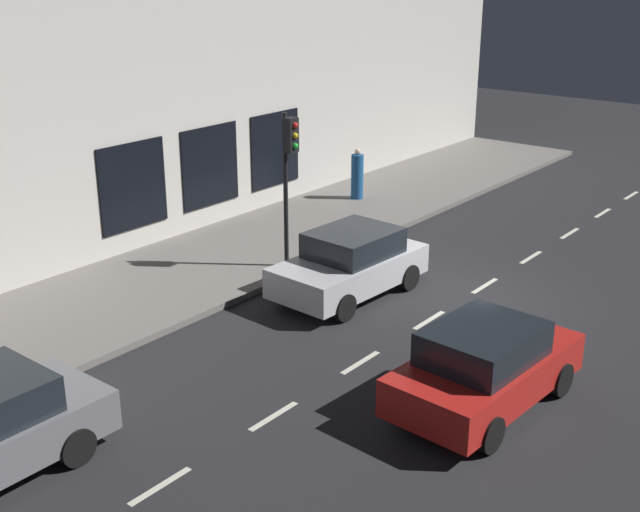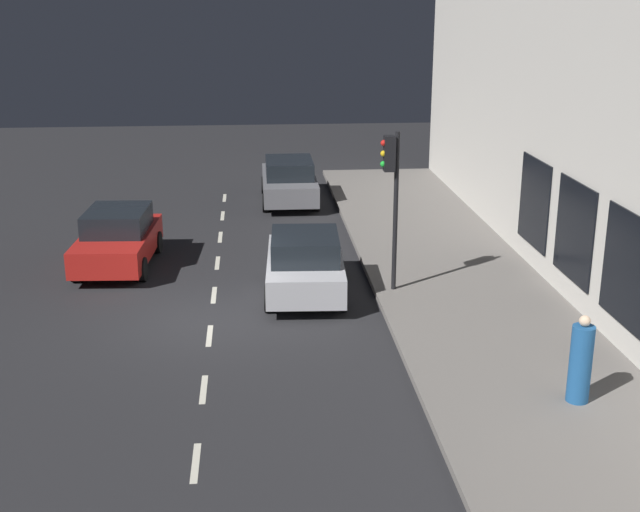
# 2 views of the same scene
# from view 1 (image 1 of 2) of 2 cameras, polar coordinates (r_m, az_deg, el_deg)

# --- Properties ---
(ground_plane) EXTENTS (60.00, 60.00, 0.00)m
(ground_plane) POSITION_cam_1_polar(r_m,az_deg,el_deg) (19.73, 10.03, -2.91)
(ground_plane) COLOR #232326
(sidewalk) EXTENTS (4.50, 32.00, 0.15)m
(sidewalk) POSITION_cam_1_polar(r_m,az_deg,el_deg) (23.10, -3.59, 1.02)
(sidewalk) COLOR slate
(sidewalk) RESTS_ON ground
(building_facade) EXTENTS (0.65, 32.00, 8.79)m
(building_facade) POSITION_cam_1_polar(r_m,az_deg,el_deg) (23.85, -8.47, 12.11)
(building_facade) COLOR beige
(building_facade) RESTS_ON ground
(lane_centre_line) EXTENTS (0.12, 27.20, 0.01)m
(lane_centre_line) POSITION_cam_1_polar(r_m,az_deg,el_deg) (20.56, 11.39, -2.04)
(lane_centre_line) COLOR beige
(lane_centre_line) RESTS_ON ground
(traffic_light) EXTENTS (0.46, 0.32, 3.94)m
(traffic_light) POSITION_cam_1_polar(r_m,az_deg,el_deg) (20.16, -2.17, 6.86)
(traffic_light) COLOR black
(traffic_light) RESTS_ON sidewalk
(parked_car_0) EXTENTS (2.10, 4.10, 1.58)m
(parked_car_0) POSITION_cam_1_polar(r_m,az_deg,el_deg) (14.93, 11.40, -7.52)
(parked_car_0) COLOR red
(parked_car_0) RESTS_ON ground
(parked_car_2) EXTENTS (2.11, 4.01, 1.58)m
(parked_car_2) POSITION_cam_1_polar(r_m,az_deg,el_deg) (19.39, 2.11, -0.52)
(parked_car_2) COLOR #B7B7BC
(parked_car_2) RESTS_ON ground
(pedestrian_0) EXTENTS (0.41, 0.41, 1.65)m
(pedestrian_0) POSITION_cam_1_polar(r_m,az_deg,el_deg) (26.83, 2.61, 5.60)
(pedestrian_0) COLOR #1E5189
(pedestrian_0) RESTS_ON sidewalk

